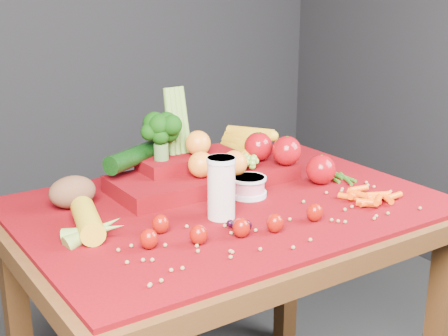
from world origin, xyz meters
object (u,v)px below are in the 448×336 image
table (228,240)px  milk_glass (221,186)px  produce_mound (213,163)px  yogurt_bowl (248,186)px

table → milk_glass: size_ratio=7.24×
table → milk_glass: 0.22m
table → produce_mound: bearing=71.5°
table → yogurt_bowl: (0.07, 0.01, 0.14)m
table → milk_glass: bearing=-133.3°
yogurt_bowl → produce_mound: produce_mound is taller
table → produce_mound: produce_mound is taller
table → yogurt_bowl: 0.15m
table → produce_mound: 0.23m
milk_glass → yogurt_bowl: milk_glass is taller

